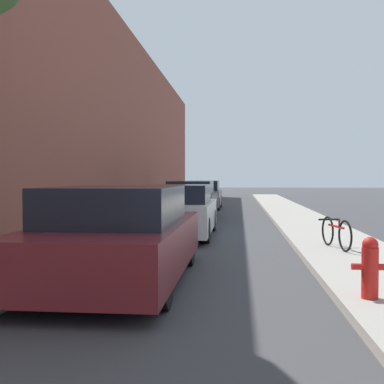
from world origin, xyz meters
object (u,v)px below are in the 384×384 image
at_px(parked_car_white, 180,212).
at_px(bicycle, 336,233).
at_px(fire_hydrant, 370,267).
at_px(parked_car_black, 191,201).
at_px(parked_car_grey, 204,195).
at_px(parked_car_maroon, 119,236).

bearing_deg(parked_car_white, bicycle, -37.05).
bearing_deg(fire_hydrant, parked_car_black, 105.49).
height_order(parked_car_white, fire_hydrant, parked_car_white).
distance_m(parked_car_black, fire_hydrant, 12.25).
bearing_deg(bicycle, fire_hydrant, -106.73).
xyz_separation_m(parked_car_white, fire_hydrant, (3.05, -6.58, -0.15)).
relative_size(parked_car_grey, bicycle, 2.78).
height_order(parked_car_grey, bicycle, parked_car_grey).
relative_size(parked_car_white, parked_car_grey, 1.04).
bearing_deg(fire_hydrant, parked_car_grey, 100.45).
bearing_deg(parked_car_maroon, fire_hydrant, -18.35).
bearing_deg(parked_car_grey, bicycle, -75.01).
xyz_separation_m(parked_car_white, bicycle, (3.45, -2.61, -0.21)).
height_order(parked_car_maroon, parked_car_grey, parked_car_maroon).
bearing_deg(parked_car_maroon, parked_car_grey, 89.99).
bearing_deg(bicycle, parked_car_white, 132.01).
distance_m(parked_car_maroon, parked_car_black, 10.73).
relative_size(parked_car_black, bicycle, 2.97).
distance_m(parked_car_maroon, fire_hydrant, 3.43).
bearing_deg(parked_car_black, fire_hydrant, -74.51).
distance_m(fire_hydrant, bicycle, 4.00).
height_order(parked_car_maroon, fire_hydrant, parked_car_maroon).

